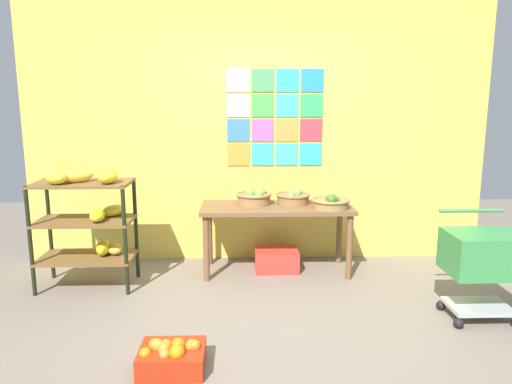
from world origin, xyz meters
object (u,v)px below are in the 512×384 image
object	(u,v)px
banana_shelf_unit	(87,212)
orange_crate_foreground	(172,356)
fruit_basket_right	(293,197)
shopping_cart	(483,258)
fruit_basket_back_right	(331,202)
produce_crate_under_table	(276,260)
fruit_basket_centre	(254,197)
display_table	(277,214)

from	to	relation	value
banana_shelf_unit	orange_crate_foreground	distance (m)	1.84
fruit_basket_right	orange_crate_foreground	xyz separation A→B (m)	(-0.98, -1.87, -0.65)
banana_shelf_unit	shopping_cart	size ratio (longest dim) A/B	1.34
fruit_basket_back_right	produce_crate_under_table	size ratio (longest dim) A/B	0.85
fruit_basket_centre	fruit_basket_back_right	xyz separation A→B (m)	(0.73, -0.21, -0.01)
produce_crate_under_table	shopping_cart	xyz separation A→B (m)	(1.52, -1.15, 0.40)
fruit_basket_back_right	orange_crate_foreground	xyz separation A→B (m)	(-1.31, -1.65, -0.65)
produce_crate_under_table	shopping_cart	size ratio (longest dim) A/B	0.52
banana_shelf_unit	fruit_basket_right	distance (m)	1.97
banana_shelf_unit	fruit_basket_centre	bearing A→B (deg)	14.90
produce_crate_under_table	orange_crate_foreground	distance (m)	1.99
fruit_basket_back_right	orange_crate_foreground	world-z (taller)	fruit_basket_back_right
display_table	shopping_cart	xyz separation A→B (m)	(1.52, -1.12, -0.09)
display_table	produce_crate_under_table	size ratio (longest dim) A/B	3.41
orange_crate_foreground	fruit_basket_centre	bearing A→B (deg)	72.67
fruit_basket_right	banana_shelf_unit	bearing A→B (deg)	-167.72
fruit_basket_back_right	shopping_cart	xyz separation A→B (m)	(1.01, -0.98, -0.24)
orange_crate_foreground	fruit_basket_back_right	bearing A→B (deg)	51.41
banana_shelf_unit	fruit_basket_right	world-z (taller)	banana_shelf_unit
display_table	fruit_basket_centre	world-z (taller)	fruit_basket_centre
fruit_basket_back_right	fruit_basket_centre	bearing A→B (deg)	163.71
fruit_basket_centre	orange_crate_foreground	distance (m)	2.06
produce_crate_under_table	orange_crate_foreground	xyz separation A→B (m)	(-0.81, -1.82, -0.01)
display_table	shopping_cart	world-z (taller)	shopping_cart
fruit_basket_back_right	fruit_basket_right	world-z (taller)	fruit_basket_back_right
orange_crate_foreground	banana_shelf_unit	bearing A→B (deg)	123.26
fruit_basket_back_right	shopping_cart	size ratio (longest dim) A/B	0.44
produce_crate_under_table	shopping_cart	distance (m)	1.95
fruit_basket_centre	fruit_basket_right	distance (m)	0.40
fruit_basket_centre	orange_crate_foreground	xyz separation A→B (m)	(-0.58, -1.86, -0.66)
banana_shelf_unit	display_table	bearing A→B (deg)	10.52
fruit_basket_back_right	orange_crate_foreground	distance (m)	2.20
fruit_basket_back_right	orange_crate_foreground	bearing A→B (deg)	-128.59
banana_shelf_unit	fruit_basket_right	bearing A→B (deg)	12.28
display_table	produce_crate_under_table	distance (m)	0.48
banana_shelf_unit	produce_crate_under_table	distance (m)	1.89
banana_shelf_unit	fruit_basket_right	size ratio (longest dim) A/B	3.27
fruit_basket_centre	orange_crate_foreground	size ratio (longest dim) A/B	0.86
banana_shelf_unit	orange_crate_foreground	size ratio (longest dim) A/B	2.69
display_table	orange_crate_foreground	bearing A→B (deg)	-114.22
produce_crate_under_table	shopping_cart	bearing A→B (deg)	-37.23
display_table	fruit_basket_back_right	world-z (taller)	fruit_basket_back_right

